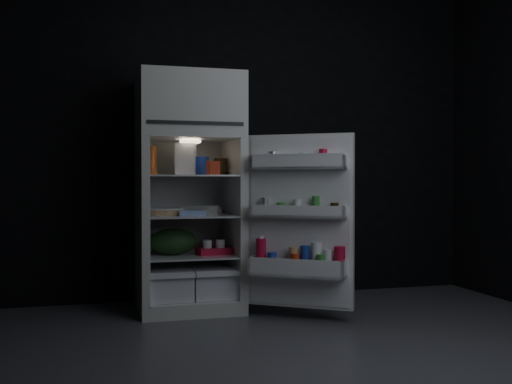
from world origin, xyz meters
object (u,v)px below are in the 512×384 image
object	(u,v)px
milk_jug	(186,159)
yogurt_tray	(215,251)
fridge_door	(300,223)
refrigerator	(188,184)
egg_carton	(200,210)

from	to	relation	value
milk_jug	yogurt_tray	xyz separation A→B (m)	(0.21, -0.07, -0.69)
fridge_door	yogurt_tray	distance (m)	0.74
refrigerator	yogurt_tray	world-z (taller)	refrigerator
refrigerator	fridge_door	xyz separation A→B (m)	(0.69, -0.59, -0.27)
refrigerator	egg_carton	distance (m)	0.23
refrigerator	milk_jug	bearing A→B (deg)	-118.39
egg_carton	yogurt_tray	size ratio (longest dim) A/B	1.00
refrigerator	milk_jug	size ratio (longest dim) A/B	7.42
fridge_door	egg_carton	world-z (taller)	fridge_door
fridge_door	yogurt_tray	xyz separation A→B (m)	(-0.51, 0.48, -0.23)
refrigerator	fridge_door	bearing A→B (deg)	-40.63
fridge_door	yogurt_tray	size ratio (longest dim) A/B	4.45
fridge_door	yogurt_tray	bearing A→B (deg)	136.59
egg_carton	yogurt_tray	world-z (taller)	egg_carton
fridge_door	milk_jug	xyz separation A→B (m)	(-0.72, 0.55, 0.46)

